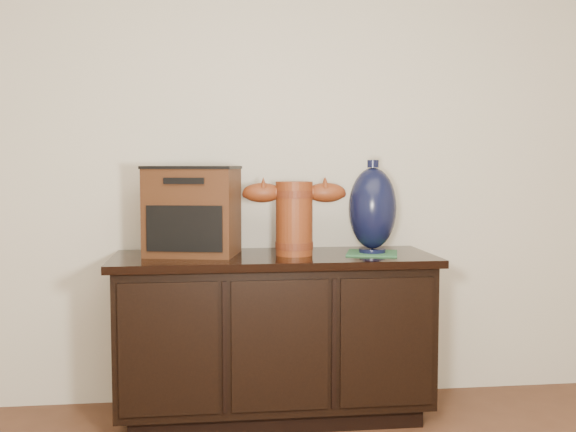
{
  "coord_description": "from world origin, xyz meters",
  "views": [
    {
      "loc": [
        -0.31,
        -0.81,
        1.16
      ],
      "look_at": [
        0.06,
        2.18,
        0.94
      ],
      "focal_mm": 42.0,
      "sensor_mm": 36.0,
      "label": 1
    }
  ],
  "objects": [
    {
      "name": "terracotta_vessel",
      "position": [
        0.09,
        2.21,
        0.94
      ],
      "size": [
        0.47,
        0.18,
        0.34
      ],
      "rotation": [
        0.0,
        0.0,
        -0.07
      ],
      "color": "brown",
      "rests_on": "sideboard"
    },
    {
      "name": "green_mat",
      "position": [
        0.46,
        2.21,
        0.76
      ],
      "size": [
        0.28,
        0.28,
        0.01
      ],
      "primitive_type": "cube",
      "rotation": [
        0.0,
        0.0,
        -0.28
      ],
      "color": "#2E673D",
      "rests_on": "sideboard"
    },
    {
      "name": "sideboard",
      "position": [
        0.0,
        2.23,
        0.39
      ],
      "size": [
        1.46,
        0.56,
        0.75
      ],
      "color": "black",
      "rests_on": "ground"
    },
    {
      "name": "room",
      "position": [
        0.0,
        0.0,
        1.3
      ],
      "size": [
        5.0,
        5.0,
        5.0
      ],
      "color": "#512E1C",
      "rests_on": "ground"
    },
    {
      "name": "spray_can",
      "position": [
        0.06,
        2.38,
        0.83
      ],
      "size": [
        0.05,
        0.05,
        0.15
      ],
      "color": "maroon",
      "rests_on": "sideboard"
    },
    {
      "name": "tv_radio",
      "position": [
        -0.37,
        2.28,
        0.96
      ],
      "size": [
        0.47,
        0.41,
        0.41
      ],
      "rotation": [
        0.0,
        0.0,
        -0.22
      ],
      "color": "#422210",
      "rests_on": "sideboard"
    },
    {
      "name": "lamp_base",
      "position": [
        0.46,
        2.21,
        0.97
      ],
      "size": [
        0.27,
        0.27,
        0.43
      ],
      "rotation": [
        0.0,
        0.0,
        -0.28
      ],
      "color": "black",
      "rests_on": "green_mat"
    }
  ]
}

